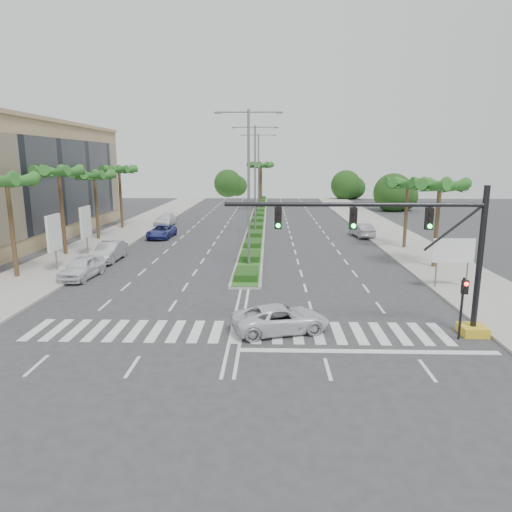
{
  "coord_description": "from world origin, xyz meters",
  "views": [
    {
      "loc": [
        1.58,
        -21.21,
        8.33
      ],
      "look_at": [
        0.85,
        3.99,
        3.0
      ],
      "focal_mm": 32.0,
      "sensor_mm": 36.0,
      "label": 1
    }
  ],
  "objects_px": {
    "car_parked_c": "(162,231)",
    "car_parked_b": "(109,252)",
    "car_crossing": "(281,319)",
    "car_parked_a": "(82,267)",
    "car_parked_d": "(165,220)",
    "car_right": "(362,230)"
  },
  "relations": [
    {
      "from": "car_parked_c",
      "to": "car_parked_a",
      "type": "bearing_deg",
      "value": -92.72
    },
    {
      "from": "car_parked_b",
      "to": "car_parked_d",
      "type": "xyz_separation_m",
      "value": [
        0.0,
        21.05,
        -0.06
      ]
    },
    {
      "from": "car_crossing",
      "to": "car_right",
      "type": "xyz_separation_m",
      "value": [
        9.63,
        28.62,
        0.09
      ]
    },
    {
      "from": "car_parked_b",
      "to": "car_crossing",
      "type": "bearing_deg",
      "value": -47.32
    },
    {
      "from": "car_parked_b",
      "to": "car_parked_c",
      "type": "height_order",
      "value": "car_parked_b"
    },
    {
      "from": "car_parked_d",
      "to": "car_right",
      "type": "height_order",
      "value": "car_right"
    },
    {
      "from": "car_right",
      "to": "car_parked_d",
      "type": "bearing_deg",
      "value": -26.85
    },
    {
      "from": "car_parked_d",
      "to": "car_crossing",
      "type": "bearing_deg",
      "value": -65.57
    },
    {
      "from": "car_parked_d",
      "to": "car_parked_a",
      "type": "bearing_deg",
      "value": -86.38
    },
    {
      "from": "car_parked_c",
      "to": "car_right",
      "type": "height_order",
      "value": "car_right"
    },
    {
      "from": "car_parked_c",
      "to": "car_crossing",
      "type": "bearing_deg",
      "value": -62.93
    },
    {
      "from": "car_parked_c",
      "to": "car_parked_b",
      "type": "bearing_deg",
      "value": -95.43
    },
    {
      "from": "car_parked_b",
      "to": "car_parked_d",
      "type": "relative_size",
      "value": 0.96
    },
    {
      "from": "car_parked_b",
      "to": "car_parked_d",
      "type": "distance_m",
      "value": 21.05
    },
    {
      "from": "car_parked_b",
      "to": "car_parked_a",
      "type": "bearing_deg",
      "value": -88.99
    },
    {
      "from": "car_parked_b",
      "to": "car_parked_c",
      "type": "bearing_deg",
      "value": 82.72
    },
    {
      "from": "car_parked_a",
      "to": "car_parked_d",
      "type": "distance_m",
      "value": 26.74
    },
    {
      "from": "car_parked_b",
      "to": "car_right",
      "type": "height_order",
      "value": "car_parked_b"
    },
    {
      "from": "car_crossing",
      "to": "car_parked_a",
      "type": "bearing_deg",
      "value": 37.63
    },
    {
      "from": "car_parked_d",
      "to": "car_crossing",
      "type": "height_order",
      "value": "car_parked_d"
    },
    {
      "from": "car_parked_a",
      "to": "car_parked_c",
      "type": "xyz_separation_m",
      "value": [
        1.69,
        17.31,
        -0.08
      ]
    },
    {
      "from": "car_parked_d",
      "to": "car_parked_c",
      "type": "bearing_deg",
      "value": -76.2
    }
  ]
}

